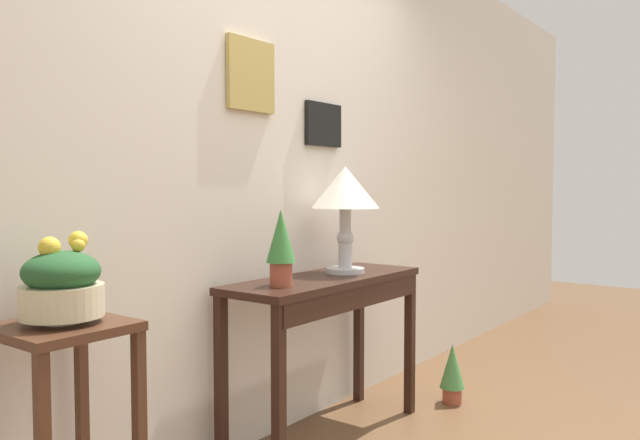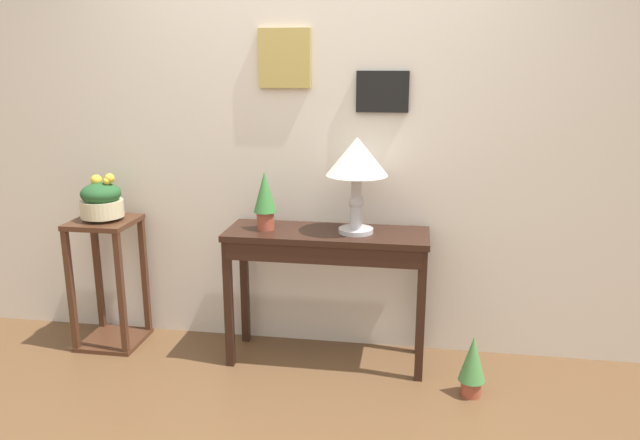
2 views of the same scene
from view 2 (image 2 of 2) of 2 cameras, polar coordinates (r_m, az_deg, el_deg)
name	(u,v)px [view 2 (image 2 of 2)]	position (r m, az deg, el deg)	size (l,w,h in m)	color
back_wall_with_art	(314,118)	(3.63, -0.56, 9.50)	(9.00, 0.13, 2.80)	beige
console_table	(326,253)	(3.46, 0.59, -3.12)	(1.15, 0.39, 0.79)	black
table_lamp	(357,162)	(3.34, 3.47, 5.41)	(0.34, 0.34, 0.53)	#B7B7BC
potted_plant_on_console	(265,198)	(3.45, -5.17, 2.07)	(0.13, 0.13, 0.34)	#9E4733
pedestal_stand_left	(109,283)	(4.00, -19.11, -5.55)	(0.37, 0.37, 0.80)	#472819
planter_bowl_wide	(102,200)	(3.86, -19.74, 1.77)	(0.25, 0.25, 0.28)	beige
potted_plant_floor	(472,364)	(3.38, 14.05, -12.91)	(0.14, 0.14, 0.34)	#9E4733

